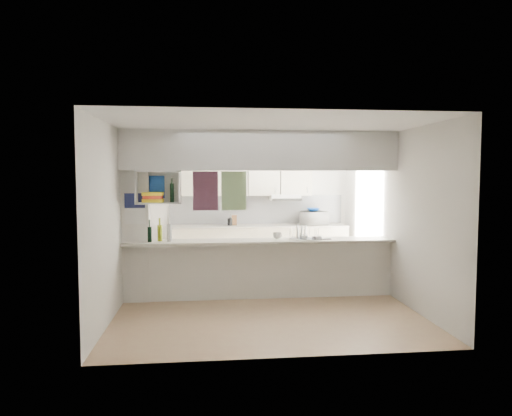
{
  "coord_description": "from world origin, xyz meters",
  "views": [
    {
      "loc": [
        -0.82,
        -7.03,
        1.91
      ],
      "look_at": [
        -0.02,
        0.5,
        1.38
      ],
      "focal_mm": 32.0,
      "sensor_mm": 36.0,
      "label": 1
    }
  ],
  "objects": [
    {
      "name": "wine_bottles",
      "position": [
        -1.54,
        -0.03,
        1.06
      ],
      "size": [
        0.37,
        0.15,
        0.37
      ],
      "color": "black",
      "rests_on": "breakfast_bar"
    },
    {
      "name": "utensil_jar",
      "position": [
        -0.37,
        2.15,
        0.99
      ],
      "size": [
        0.1,
        0.1,
        0.14
      ],
      "primitive_type": "cylinder",
      "color": "black",
      "rests_on": "bench_top"
    },
    {
      "name": "bowl",
      "position": [
        1.33,
        2.07,
        1.23
      ],
      "size": [
        0.27,
        0.27,
        0.07
      ],
      "primitive_type": "imported",
      "color": "navy",
      "rests_on": "microwave"
    },
    {
      "name": "servery_partition",
      "position": [
        -0.17,
        0.0,
        1.66
      ],
      "size": [
        4.2,
        0.5,
        2.6
      ],
      "color": "silver",
      "rests_on": "floor"
    },
    {
      "name": "kitchen_run",
      "position": [
        0.16,
        2.14,
        0.83
      ],
      "size": [
        3.6,
        0.63,
        2.24
      ],
      "color": "beige",
      "rests_on": "floor"
    },
    {
      "name": "cup",
      "position": [
        0.26,
        -0.04,
        0.99
      ],
      "size": [
        0.17,
        0.17,
        0.11
      ],
      "primitive_type": "imported",
      "rotation": [
        0.0,
        0.0,
        -0.32
      ],
      "color": "white",
      "rests_on": "dish_rack"
    },
    {
      "name": "plastic_tubs",
      "position": [
        0.78,
        -0.03,
        0.95
      ],
      "size": [
        0.49,
        0.21,
        0.07
      ],
      "color": "silver",
      "rests_on": "breakfast_bar"
    },
    {
      "name": "knife_block",
      "position": [
        -0.28,
        2.18,
        1.02
      ],
      "size": [
        0.11,
        0.09,
        0.21
      ],
      "primitive_type": "cube",
      "rotation": [
        0.0,
        0.0,
        -0.05
      ],
      "color": "brown",
      "rests_on": "bench_top"
    },
    {
      "name": "dish_rack",
      "position": [
        0.7,
        0.0,
        1.01
      ],
      "size": [
        0.52,
        0.45,
        0.23
      ],
      "rotation": [
        0.0,
        0.0,
        -0.32
      ],
      "color": "silver",
      "rests_on": "breakfast_bar"
    },
    {
      "name": "wall_left",
      "position": [
        -2.1,
        0.0,
        1.3
      ],
      "size": [
        0.0,
        4.8,
        4.8
      ],
      "primitive_type": "plane",
      "rotation": [
        1.57,
        0.0,
        1.57
      ],
      "color": "silver",
      "rests_on": "floor"
    },
    {
      "name": "microwave",
      "position": [
        1.35,
        2.05,
        1.06
      ],
      "size": [
        0.58,
        0.48,
        0.28
      ],
      "primitive_type": "imported",
      "rotation": [
        0.0,
        0.0,
        3.46
      ],
      "color": "white",
      "rests_on": "bench_top"
    },
    {
      "name": "floor",
      "position": [
        0.0,
        0.0,
        0.0
      ],
      "size": [
        4.8,
        4.8,
        0.0
      ],
      "primitive_type": "plane",
      "color": "tan",
      "rests_on": "ground"
    },
    {
      "name": "wall_back",
      "position": [
        0.0,
        2.4,
        1.3
      ],
      "size": [
        4.2,
        0.0,
        4.2
      ],
      "primitive_type": "plane",
      "rotation": [
        1.57,
        0.0,
        0.0
      ],
      "color": "silver",
      "rests_on": "floor"
    },
    {
      "name": "wall_right",
      "position": [
        2.1,
        0.0,
        1.3
      ],
      "size": [
        0.0,
        4.8,
        4.8
      ],
      "primitive_type": "plane",
      "rotation": [
        1.57,
        0.0,
        -1.57
      ],
      "color": "silver",
      "rests_on": "floor"
    },
    {
      "name": "cubby_shelf",
      "position": [
        -1.57,
        -0.06,
        1.71
      ],
      "size": [
        0.65,
        0.35,
        0.5
      ],
      "color": "white",
      "rests_on": "bulkhead"
    },
    {
      "name": "ceiling",
      "position": [
        0.0,
        0.0,
        2.6
      ],
      "size": [
        4.8,
        4.8,
        0.0
      ],
      "primitive_type": "plane",
      "color": "white",
      "rests_on": "wall_back"
    }
  ]
}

